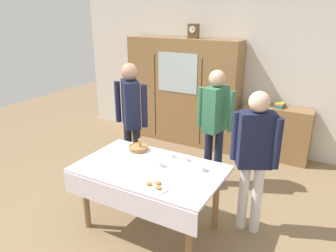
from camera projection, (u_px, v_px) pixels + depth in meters
name	position (u px, v px, depth m)	size (l,w,h in m)	color
ground_plane	(160.00, 218.00, 3.90)	(12.00, 12.00, 0.00)	#846B4C
back_wall	(237.00, 72.00, 5.61)	(6.40, 0.10, 2.70)	silver
dining_table	(148.00, 178.00, 3.48)	(1.57, 0.97, 0.77)	olive
wall_cabinet	(183.00, 92.00, 5.92)	(2.10, 0.46, 1.91)	olive
mantel_clock	(194.00, 31.00, 5.47)	(0.18, 0.11, 0.24)	brown
bookshelf_low	(277.00, 133.00, 5.34)	(1.05, 0.35, 0.89)	olive
book_stack	(280.00, 105.00, 5.17)	(0.16, 0.23, 0.08)	#3D754C
tea_cup_center	(160.00, 164.00, 3.49)	(0.13, 0.13, 0.06)	white
tea_cup_near_right	(171.00, 155.00, 3.70)	(0.13, 0.13, 0.06)	silver
tea_cup_mid_right	(202.00, 169.00, 3.39)	(0.13, 0.13, 0.06)	white
tea_cup_far_right	(185.00, 158.00, 3.62)	(0.13, 0.13, 0.06)	white
bread_basket	(138.00, 148.00, 3.89)	(0.24, 0.24, 0.16)	#9E7542
pastry_plate	(154.00, 186.00, 3.08)	(0.28, 0.28, 0.05)	white
spoon_near_left	(194.00, 189.00, 3.05)	(0.12, 0.02, 0.01)	silver
spoon_far_left	(141.00, 160.00, 3.63)	(0.12, 0.02, 0.01)	silver
spoon_mid_right	(115.00, 152.00, 3.84)	(0.12, 0.02, 0.01)	silver
person_by_cabinet	(255.00, 150.00, 3.38)	(0.52, 0.35, 1.62)	silver
person_behind_table_left	(215.00, 117.00, 4.35)	(0.52, 0.39, 1.65)	#191E38
person_beside_shelf	(131.00, 112.00, 4.40)	(0.52, 0.40, 1.72)	#232328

